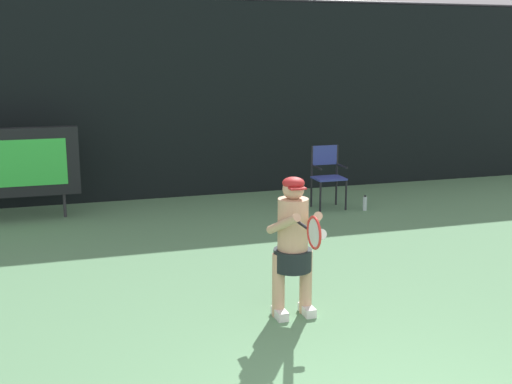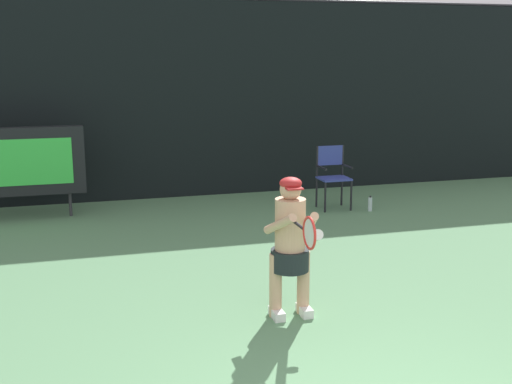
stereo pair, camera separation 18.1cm
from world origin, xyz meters
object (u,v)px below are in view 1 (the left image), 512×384
umpire_chair (327,173)px  tennis_racket (313,232)px  scoreboard (8,163)px  tennis_player (293,242)px  water_bottle (365,203)px

umpire_chair → tennis_racket: bearing=-115.2°
scoreboard → umpire_chair: bearing=-7.3°
tennis_player → umpire_chair: bearing=62.2°
tennis_player → tennis_racket: tennis_player is taller
umpire_chair → tennis_player: 4.82m
scoreboard → tennis_racket: 6.26m
scoreboard → umpire_chair: 5.28m
umpire_chair → tennis_racket: size_ratio=1.79×
scoreboard → umpire_chair: (5.23, -0.67, -0.33)m
tennis_racket → water_bottle: bearing=56.3°
umpire_chair → tennis_racket: 5.39m
scoreboard → water_bottle: 5.92m
water_bottle → tennis_racket: (-2.82, -4.46, 0.93)m
scoreboard → tennis_racket: size_ratio=3.65×
umpire_chair → water_bottle: umpire_chair is taller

